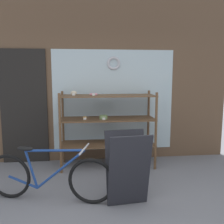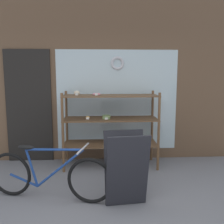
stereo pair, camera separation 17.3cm
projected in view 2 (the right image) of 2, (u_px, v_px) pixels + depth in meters
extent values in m
cube|color=brown|center=(107.00, 60.00, 4.68)|extent=(4.87, 0.08, 3.84)
cube|color=silver|center=(117.00, 101.00, 4.76)|extent=(2.28, 0.02, 1.90)
cube|color=black|center=(29.00, 106.00, 4.67)|extent=(0.84, 0.03, 2.10)
torus|color=#B7B7BC|center=(117.00, 63.00, 4.63)|extent=(0.26, 0.06, 0.26)
cylinder|color=brown|center=(63.00, 133.00, 4.15)|extent=(0.04, 0.04, 1.34)
cylinder|color=brown|center=(159.00, 132.00, 4.23)|extent=(0.04, 0.04, 1.34)
cylinder|color=brown|center=(67.00, 127.00, 4.66)|extent=(0.04, 0.04, 1.34)
cylinder|color=brown|center=(152.00, 126.00, 4.75)|extent=(0.04, 0.04, 1.34)
cube|color=brown|center=(111.00, 144.00, 4.49)|extent=(1.66, 0.57, 0.02)
cube|color=brown|center=(110.00, 119.00, 4.42)|extent=(1.66, 0.57, 0.02)
cube|color=brown|center=(110.00, 96.00, 4.36)|extent=(1.66, 0.57, 0.02)
ellipsoid|color=beige|center=(77.00, 93.00, 4.38)|extent=(0.11, 0.09, 0.08)
cube|color=white|center=(77.00, 94.00, 4.32)|extent=(0.05, 0.00, 0.04)
cylinder|color=#7A995B|center=(106.00, 117.00, 4.38)|extent=(0.14, 0.14, 0.06)
cube|color=white|center=(106.00, 119.00, 4.30)|extent=(0.05, 0.00, 0.04)
torus|color=pink|center=(96.00, 94.00, 4.36)|extent=(0.14, 0.14, 0.03)
cube|color=white|center=(96.00, 94.00, 4.29)|extent=(0.05, 0.00, 0.04)
ellipsoid|color=tan|center=(88.00, 117.00, 4.36)|extent=(0.08, 0.07, 0.05)
cube|color=white|center=(88.00, 118.00, 4.32)|extent=(0.05, 0.00, 0.04)
ellipsoid|color=brown|center=(141.00, 141.00, 4.51)|extent=(0.10, 0.09, 0.07)
cube|color=white|center=(141.00, 142.00, 4.46)|extent=(0.05, 0.00, 0.04)
torus|color=black|center=(10.00, 174.00, 3.38)|extent=(0.60, 0.19, 0.61)
torus|color=black|center=(90.00, 181.00, 3.17)|extent=(0.60, 0.19, 0.61)
cylinder|color=navy|center=(60.00, 168.00, 3.23)|extent=(0.65, 0.19, 0.56)
cylinder|color=navy|center=(54.00, 150.00, 3.20)|extent=(0.77, 0.22, 0.07)
cylinder|color=navy|center=(32.00, 168.00, 3.30)|extent=(0.17, 0.07, 0.51)
cylinder|color=navy|center=(24.00, 180.00, 3.35)|extent=(0.40, 0.13, 0.17)
ellipsoid|color=black|center=(26.00, 147.00, 3.27)|extent=(0.24, 0.14, 0.06)
cylinder|color=#B2B2B7|center=(83.00, 148.00, 3.12)|extent=(0.13, 0.45, 0.02)
cube|color=#232328|center=(128.00, 172.00, 3.03)|extent=(0.54, 0.26, 0.93)
cube|color=#232328|center=(124.00, 166.00, 3.20)|extent=(0.54, 0.26, 0.93)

